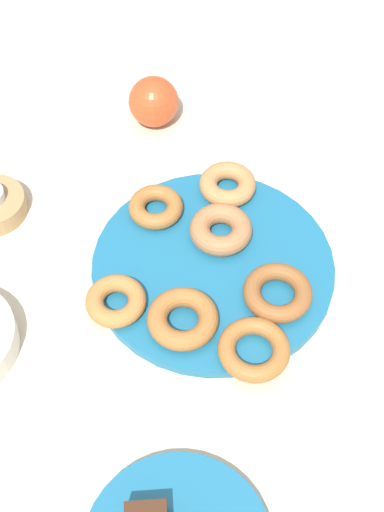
{
  "coord_description": "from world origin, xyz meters",
  "views": [
    {
      "loc": [
        -0.52,
        0.21,
        0.79
      ],
      "look_at": [
        0.0,
        0.03,
        0.04
      ],
      "focal_mm": 49.85,
      "sensor_mm": 36.0,
      "label": 1
    }
  ],
  "objects_px": {
    "donut_1": "(228,185)",
    "donut_2": "(183,319)",
    "donut_0": "(221,229)",
    "donut_5": "(278,293)",
    "donut_6": "(156,207)",
    "apple": "(154,102)",
    "donut_3": "(252,350)",
    "donut_4": "(116,301)",
    "donut_plate": "(213,266)"
  },
  "relations": [
    {
      "from": "donut_5",
      "to": "donut_3",
      "type": "bearing_deg",
      "value": 136.94
    },
    {
      "from": "donut_3",
      "to": "donut_4",
      "type": "distance_m",
      "value": 0.18
    },
    {
      "from": "donut_0",
      "to": "donut_6",
      "type": "xyz_separation_m",
      "value": [
        0.07,
        0.07,
        -0.0
      ]
    },
    {
      "from": "donut_0",
      "to": "apple",
      "type": "relative_size",
      "value": 1.1
    },
    {
      "from": "donut_3",
      "to": "donut_5",
      "type": "bearing_deg",
      "value": -43.06
    },
    {
      "from": "donut_3",
      "to": "donut_4",
      "type": "relative_size",
      "value": 1.14
    },
    {
      "from": "donut_plate",
      "to": "donut_5",
      "type": "height_order",
      "value": "donut_5"
    },
    {
      "from": "donut_plate",
      "to": "donut_1",
      "type": "height_order",
      "value": "donut_1"
    },
    {
      "from": "donut_2",
      "to": "apple",
      "type": "xyz_separation_m",
      "value": [
        0.38,
        -0.08,
        0.01
      ]
    },
    {
      "from": "donut_1",
      "to": "donut_5",
      "type": "height_order",
      "value": "donut_1"
    },
    {
      "from": "donut_2",
      "to": "donut_4",
      "type": "relative_size",
      "value": 1.16
    },
    {
      "from": "donut_4",
      "to": "donut_6",
      "type": "distance_m",
      "value": 0.16
    },
    {
      "from": "donut_0",
      "to": "apple",
      "type": "xyz_separation_m",
      "value": [
        0.26,
        0.01,
        0.01
      ]
    },
    {
      "from": "donut_6",
      "to": "donut_4",
      "type": "bearing_deg",
      "value": 144.57
    },
    {
      "from": "donut_1",
      "to": "apple",
      "type": "xyz_separation_m",
      "value": [
        0.19,
        0.05,
        0.01
      ]
    },
    {
      "from": "donut_3",
      "to": "donut_4",
      "type": "height_order",
      "value": "donut_4"
    },
    {
      "from": "donut_0",
      "to": "donut_2",
      "type": "xyz_separation_m",
      "value": [
        -0.12,
        0.09,
        -0.0
      ]
    },
    {
      "from": "donut_0",
      "to": "donut_5",
      "type": "height_order",
      "value": "donut_0"
    },
    {
      "from": "donut_3",
      "to": "donut_6",
      "type": "bearing_deg",
      "value": 9.64
    },
    {
      "from": "donut_0",
      "to": "donut_2",
      "type": "distance_m",
      "value": 0.15
    },
    {
      "from": "donut_1",
      "to": "donut_2",
      "type": "relative_size",
      "value": 0.9
    },
    {
      "from": "donut_6",
      "to": "donut_0",
      "type": "bearing_deg",
      "value": -134.06
    },
    {
      "from": "donut_0",
      "to": "donut_5",
      "type": "relative_size",
      "value": 0.96
    },
    {
      "from": "donut_1",
      "to": "donut_3",
      "type": "distance_m",
      "value": 0.27
    },
    {
      "from": "donut_0",
      "to": "donut_plate",
      "type": "bearing_deg",
      "value": 147.67
    },
    {
      "from": "donut_0",
      "to": "donut_5",
      "type": "xyz_separation_m",
      "value": [
        -0.12,
        -0.03,
        -0.0
      ]
    },
    {
      "from": "donut_6",
      "to": "donut_3",
      "type": "bearing_deg",
      "value": -170.36
    },
    {
      "from": "donut_4",
      "to": "donut_6",
      "type": "bearing_deg",
      "value": -35.43
    },
    {
      "from": "donut_1",
      "to": "donut_3",
      "type": "height_order",
      "value": "donut_1"
    },
    {
      "from": "donut_0",
      "to": "donut_1",
      "type": "height_order",
      "value": "donut_0"
    },
    {
      "from": "donut_0",
      "to": "donut_6",
      "type": "relative_size",
      "value": 1.12
    },
    {
      "from": "donut_3",
      "to": "donut_0",
      "type": "bearing_deg",
      "value": -8.71
    },
    {
      "from": "apple",
      "to": "donut_5",
      "type": "bearing_deg",
      "value": -172.9
    },
    {
      "from": "donut_1",
      "to": "donut_6",
      "type": "bearing_deg",
      "value": 92.9
    },
    {
      "from": "donut_0",
      "to": "donut_4",
      "type": "xyz_separation_m",
      "value": [
        -0.06,
        0.17,
        -0.0
      ]
    },
    {
      "from": "donut_1",
      "to": "apple",
      "type": "height_order",
      "value": "apple"
    },
    {
      "from": "donut_0",
      "to": "donut_3",
      "type": "height_order",
      "value": "donut_0"
    },
    {
      "from": "donut_plate",
      "to": "donut_2",
      "type": "xyz_separation_m",
      "value": [
        -0.08,
        0.07,
        0.02
      ]
    },
    {
      "from": "apple",
      "to": "donut_6",
      "type": "bearing_deg",
      "value": 163.55
    },
    {
      "from": "donut_2",
      "to": "donut_6",
      "type": "relative_size",
      "value": 1.17
    },
    {
      "from": "donut_0",
      "to": "donut_2",
      "type": "bearing_deg",
      "value": 141.17
    },
    {
      "from": "donut_0",
      "to": "apple",
      "type": "height_order",
      "value": "apple"
    },
    {
      "from": "donut_3",
      "to": "donut_5",
      "type": "height_order",
      "value": "donut_5"
    },
    {
      "from": "donut_0",
      "to": "donut_5",
      "type": "bearing_deg",
      "value": -164.14
    },
    {
      "from": "donut_2",
      "to": "apple",
      "type": "height_order",
      "value": "apple"
    },
    {
      "from": "donut_0",
      "to": "donut_1",
      "type": "xyz_separation_m",
      "value": [
        0.07,
        -0.04,
        -0.0
      ]
    },
    {
      "from": "donut_plate",
      "to": "apple",
      "type": "height_order",
      "value": "apple"
    },
    {
      "from": "donut_0",
      "to": "apple",
      "type": "distance_m",
      "value": 0.27
    },
    {
      "from": "donut_2",
      "to": "apple",
      "type": "distance_m",
      "value": 0.39
    },
    {
      "from": "donut_3",
      "to": "donut_5",
      "type": "relative_size",
      "value": 0.99
    }
  ]
}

